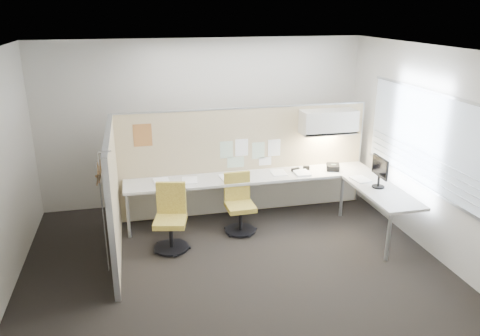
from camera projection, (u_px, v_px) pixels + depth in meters
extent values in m
cube|color=black|center=(232.00, 261.00, 6.36)|extent=(5.50, 4.50, 0.01)
cube|color=white|center=(231.00, 49.00, 5.44)|extent=(5.50, 4.50, 0.01)
cube|color=beige|center=(204.00, 123.00, 7.97)|extent=(5.50, 0.02, 2.80)
cube|color=beige|center=(289.00, 248.00, 3.83)|extent=(5.50, 0.02, 2.80)
cube|color=beige|center=(425.00, 149.00, 6.49)|extent=(0.02, 4.50, 2.80)
cube|color=#95A3AE|center=(425.00, 139.00, 6.43)|extent=(0.01, 2.80, 1.30)
cube|color=#C5B288|center=(244.00, 161.00, 7.66)|extent=(4.10, 0.06, 1.75)
cube|color=#C5B288|center=(114.00, 197.00, 6.21)|extent=(0.06, 2.20, 1.75)
cube|color=beige|center=(252.00, 177.00, 7.42)|extent=(4.00, 0.60, 0.04)
cube|color=beige|center=(382.00, 192.00, 6.83)|extent=(0.60, 1.47, 0.04)
cube|color=beige|center=(248.00, 192.00, 7.79)|extent=(3.90, 0.02, 0.64)
cylinder|color=#A5A8AA|center=(128.00, 216.00, 6.89)|extent=(0.05, 0.05, 0.69)
cylinder|color=#A5A8AA|center=(388.00, 237.00, 6.27)|extent=(0.05, 0.05, 0.69)
cylinder|color=#A5A8AA|center=(342.00, 196.00, 7.62)|extent=(0.05, 0.05, 0.69)
cube|color=beige|center=(328.00, 122.00, 7.55)|extent=(0.90, 0.36, 0.38)
cube|color=#FFEABF|center=(328.00, 134.00, 7.62)|extent=(0.60, 0.06, 0.02)
cube|color=#8CBF8C|center=(226.00, 150.00, 7.49)|extent=(0.21, 0.00, 0.28)
cube|color=white|center=(242.00, 148.00, 7.54)|extent=(0.21, 0.00, 0.28)
cube|color=#8CBF8C|center=(258.00, 151.00, 7.62)|extent=(0.21, 0.00, 0.28)
cube|color=white|center=(274.00, 148.00, 7.67)|extent=(0.21, 0.00, 0.28)
cube|color=#8CBF8C|center=(236.00, 162.00, 7.60)|extent=(0.28, 0.00, 0.18)
cube|color=white|center=(265.00, 161.00, 7.71)|extent=(0.21, 0.00, 0.14)
cube|color=orange|center=(143.00, 135.00, 7.11)|extent=(0.28, 0.00, 0.35)
cylinder|color=black|center=(172.00, 247.00, 6.65)|extent=(0.49, 0.49, 0.03)
cylinder|color=black|center=(171.00, 236.00, 6.59)|extent=(0.06, 0.06, 0.38)
cube|color=#E8D756|center=(170.00, 222.00, 6.52)|extent=(0.52, 0.52, 0.08)
cube|color=#E8D756|center=(171.00, 198.00, 6.62)|extent=(0.42, 0.15, 0.47)
cylinder|color=black|center=(240.00, 230.00, 7.17)|extent=(0.47, 0.47, 0.03)
cylinder|color=black|center=(240.00, 219.00, 7.11)|extent=(0.05, 0.05, 0.36)
cube|color=#E8D756|center=(240.00, 207.00, 7.04)|extent=(0.43, 0.43, 0.07)
cube|color=#E8D756|center=(237.00, 186.00, 7.14)|extent=(0.40, 0.07, 0.45)
cylinder|color=black|center=(378.00, 187.00, 6.94)|extent=(0.18, 0.18, 0.02)
cylinder|color=black|center=(379.00, 182.00, 6.91)|extent=(0.04, 0.04, 0.17)
cube|color=black|center=(380.00, 167.00, 6.84)|extent=(0.04, 0.44, 0.30)
cube|color=black|center=(380.00, 167.00, 6.84)|extent=(0.02, 0.41, 0.26)
cube|color=black|center=(333.00, 167.00, 7.66)|extent=(0.25, 0.25, 0.12)
cylinder|color=black|center=(327.00, 165.00, 7.64)|extent=(0.09, 0.17, 0.04)
cube|color=black|center=(295.00, 169.00, 7.63)|extent=(0.15, 0.07, 0.05)
cube|color=black|center=(306.00, 168.00, 7.69)|extent=(0.11, 0.07, 0.06)
cube|color=silver|center=(105.00, 152.00, 5.10)|extent=(0.14, 0.02, 0.02)
cylinder|color=silver|center=(99.00, 159.00, 5.11)|extent=(0.02, 0.02, 0.14)
cube|color=#AD7F4C|center=(100.00, 171.00, 5.15)|extent=(0.02, 0.45, 0.12)
cube|color=#AD7F4C|center=(98.00, 173.00, 5.19)|extent=(0.02, 0.45, 0.12)
cube|color=#AFAEB9|center=(104.00, 226.00, 5.31)|extent=(0.01, 0.07, 1.13)
cube|color=white|center=(162.00, 182.00, 7.12)|extent=(0.25, 0.32, 0.03)
cube|color=white|center=(190.00, 181.00, 7.19)|extent=(0.26, 0.33, 0.02)
cube|color=white|center=(228.00, 178.00, 7.27)|extent=(0.25, 0.32, 0.04)
cube|color=white|center=(278.00, 173.00, 7.54)|extent=(0.24, 0.31, 0.01)
cube|color=white|center=(302.00, 173.00, 7.51)|extent=(0.24, 0.31, 0.03)
cube|color=white|center=(360.00, 179.00, 7.23)|extent=(0.26, 0.33, 0.02)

